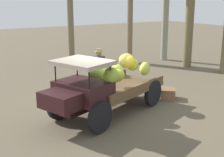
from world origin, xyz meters
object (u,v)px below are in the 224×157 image
at_px(wooden_crate, 168,94).
at_px(loose_banana_bunch, 60,92).
at_px(truck, 102,85).
at_px(farmer, 99,68).

xyz_separation_m(wooden_crate, loose_banana_bunch, (3.33, -2.21, 0.01)).
relative_size(truck, loose_banana_bunch, 8.69).
bearing_deg(truck, wooden_crate, 163.19).
bearing_deg(farmer, loose_banana_bunch, -103.14).
bearing_deg(loose_banana_bunch, truck, 100.70).
relative_size(wooden_crate, loose_banana_bunch, 1.05).
relative_size(farmer, wooden_crate, 3.05).
bearing_deg(farmer, truck, -33.77).
height_order(truck, wooden_crate, truck).
relative_size(truck, wooden_crate, 8.27).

